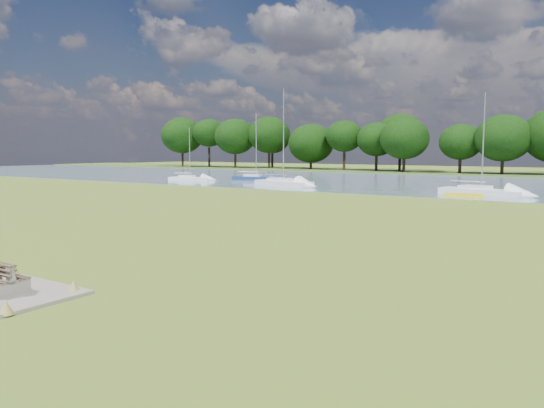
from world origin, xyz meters
The scene contains 8 objects.
ground centered at (0.00, 0.00, 0.00)m, with size 220.00×220.00×0.00m, color olive.
river centered at (0.00, 42.00, 0.00)m, with size 220.00×40.00×0.10m, color gray.
far_bank centered at (0.00, 72.00, 0.00)m, with size 220.00×20.00×0.40m, color #4C6626.
kayak centered at (3.15, 24.20, 0.21)m, with size 3.14×0.73×0.31m, color yellow.
sailboat_1 centered at (-16.99, 27.48, 0.57)m, with size 7.68×3.78×10.55m.
sailboat_3 centered at (-25.51, 34.30, 0.52)m, with size 6.44×3.49×8.61m.
sailboat_4 centered at (-32.60, 29.45, 0.44)m, with size 5.79×3.00×6.79m.
sailboat_5 centered at (3.81, 27.37, 0.52)m, with size 7.58×3.74×8.93m.
Camera 1 is at (14.35, -21.76, 4.05)m, focal length 35.00 mm.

